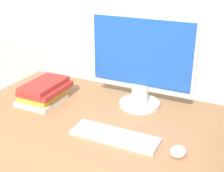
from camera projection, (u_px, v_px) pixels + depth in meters
monitor at (141, 62)px, 1.52m from camera, size 0.53×0.21×0.46m
keyboard at (115, 136)px, 1.33m from camera, size 0.38×0.12×0.02m
mouse at (178, 151)px, 1.21m from camera, size 0.06×0.08×0.03m
book_stack at (43, 92)px, 1.64m from camera, size 0.21×0.26×0.11m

